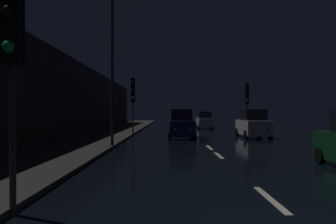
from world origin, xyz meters
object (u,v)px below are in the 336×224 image
Objects in this scene: traffic_light_far_right at (246,97)px; car_approaching_headlights at (181,125)px; traffic_light_near_left at (12,32)px; streetlamp_overhead at (119,48)px; car_distant_taillights at (204,121)px; traffic_light_far_left at (132,94)px; car_parked_right_far at (252,125)px.

traffic_light_far_right reaches higher than car_approaching_headlights.
car_approaching_headlights is at bearing -58.73° from traffic_light_far_right.
traffic_light_near_left is 0.57× the size of streetlamp_overhead.
car_distant_taillights is at bearing 71.80° from streetlamp_overhead.
streetlamp_overhead reaches higher than traffic_light_near_left.
traffic_light_far_left is 4.71m from car_approaching_headlights.
traffic_light_near_left is 32.85m from car_distant_taillights.
traffic_light_far_right is 8.75m from car_approaching_headlights.
traffic_light_near_left is 18.30m from car_approaching_headlights.
traffic_light_far_right is 25.49m from traffic_light_near_left.
car_distant_taillights is (6.88, 20.91, -4.40)m from streetlamp_overhead.
traffic_light_near_left is at bearing -34.32° from traffic_light_far_right.
traffic_light_near_left is (-0.10, -19.31, 0.04)m from traffic_light_far_left.
car_parked_right_far reaches higher than car_distant_taillights.
traffic_light_far_left is 19.31m from traffic_light_near_left.
streetlamp_overhead is at bearing 128.72° from car_parked_right_far.
car_parked_right_far is at bearing -171.26° from car_distant_taillights.
car_parked_right_far is 13.87m from car_distant_taillights.
streetlamp_overhead is (-9.79, -12.36, 2.03)m from traffic_light_far_right.
traffic_light_near_left is at bearing -1.20° from traffic_light_far_left.
traffic_light_near_left is 11.22m from streetlamp_overhead.
car_distant_taillights is (7.20, 31.96, -2.46)m from traffic_light_near_left.
car_distant_taillights is (7.10, 12.65, -2.42)m from traffic_light_far_left.
streetlamp_overhead reaches higher than car_parked_right_far.
traffic_light_far_right is 1.15× the size of car_distant_taillights.
traffic_light_far_left is 1.01× the size of traffic_light_far_right.
traffic_light_far_left is at bearing 91.53° from streetlamp_overhead.
streetlamp_overhead is at bearing 161.80° from car_distant_taillights.
traffic_light_far_right is at bearing -161.19° from car_distant_taillights.
traffic_light_near_left reaches higher than car_parked_right_far.
streetlamp_overhead is at bearing -49.33° from traffic_light_far_right.
traffic_light_near_left reaches higher than car_distant_taillights.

